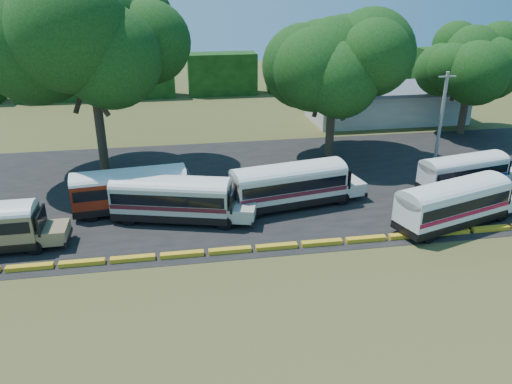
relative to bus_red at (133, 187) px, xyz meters
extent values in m
plane|color=#344416|center=(10.73, -8.37, -1.89)|extent=(160.00, 160.00, 0.00)
cube|color=black|center=(11.73, 3.63, -1.88)|extent=(64.00, 24.00, 0.02)
cube|color=gold|center=(-5.77, -7.37, -1.74)|extent=(2.70, 0.45, 0.30)
cube|color=gold|center=(-2.77, -7.37, -1.74)|extent=(2.70, 0.45, 0.30)
cube|color=gold|center=(0.23, -7.37, -1.74)|extent=(2.70, 0.45, 0.30)
cube|color=gold|center=(3.23, -7.37, -1.74)|extent=(2.70, 0.45, 0.30)
cube|color=gold|center=(6.23, -7.37, -1.74)|extent=(2.70, 0.45, 0.30)
cube|color=gold|center=(9.23, -7.37, -1.74)|extent=(2.70, 0.45, 0.30)
cube|color=gold|center=(12.23, -7.37, -1.74)|extent=(2.70, 0.45, 0.30)
cube|color=gold|center=(15.23, -7.37, -1.74)|extent=(2.70, 0.45, 0.30)
cube|color=gold|center=(18.23, -7.37, -1.74)|extent=(2.70, 0.45, 0.30)
cube|color=gold|center=(21.23, -7.37, -1.74)|extent=(2.70, 0.45, 0.30)
cube|color=gold|center=(24.23, -7.37, -1.74)|extent=(2.70, 0.45, 0.30)
cube|color=beige|center=(28.73, 21.63, -0.09)|extent=(18.00, 8.00, 3.60)
cube|color=#4F5056|center=(28.73, 21.63, 1.91)|extent=(19.00, 9.00, 0.40)
cube|color=black|center=(-13.27, 39.63, 1.11)|extent=(10.00, 4.00, 6.00)
cube|color=black|center=(-1.27, 39.63, 1.11)|extent=(10.00, 4.00, 6.00)
cube|color=black|center=(10.73, 39.63, 1.11)|extent=(10.00, 4.00, 6.00)
cube|color=black|center=(22.73, 39.63, 1.11)|extent=(10.00, 4.00, 6.00)
cube|color=black|center=(34.73, 39.63, 1.11)|extent=(10.00, 4.00, 6.00)
cube|color=black|center=(46.73, 39.63, 1.11)|extent=(10.00, 4.00, 6.00)
cylinder|color=black|center=(-5.87, -5.60, -1.40)|extent=(0.98, 0.29, 0.98)
cylinder|color=black|center=(-5.90, -3.52, -1.40)|extent=(0.98, 0.29, 0.98)
cube|color=#8A744F|center=(-4.81, -4.54, -0.96)|extent=(1.79, 2.17, 0.93)
cube|color=black|center=(-5.42, -4.55, -0.01)|extent=(0.18, 2.25, 1.34)
cube|color=black|center=(-3.98, -4.53, -1.35)|extent=(0.21, 2.39, 0.29)
cylinder|color=black|center=(3.73, -0.68, -1.39)|extent=(1.02, 0.38, 0.99)
cylinder|color=black|center=(3.51, 1.44, -1.39)|extent=(1.02, 0.38, 0.99)
cylinder|color=black|center=(-2.98, -1.38, -1.39)|extent=(1.02, 0.38, 0.99)
cylinder|color=black|center=(-3.21, 0.73, -1.39)|extent=(1.02, 0.38, 0.99)
cube|color=black|center=(-0.23, -0.02, -1.24)|extent=(8.36, 3.32, 0.55)
cube|color=maroon|center=(-0.23, -0.02, -0.06)|extent=(8.36, 3.32, 1.82)
cube|color=black|center=(-0.23, -0.02, 0.15)|extent=(8.04, 3.34, 0.76)
ellipsoid|color=silver|center=(-0.23, -0.02, 0.84)|extent=(8.36, 3.32, 1.12)
cube|color=maroon|center=(4.71, 0.49, -0.94)|extent=(2.01, 2.36, 0.94)
cube|color=black|center=(4.09, 0.43, 0.03)|extent=(0.39, 2.29, 1.36)
cube|color=black|center=(5.55, 0.58, -1.34)|extent=(0.43, 2.44, 0.30)
cube|color=black|center=(-4.23, -0.44, -1.34)|extent=(0.43, 2.44, 0.30)
cylinder|color=black|center=(6.25, -4.22, -1.38)|extent=(1.04, 0.54, 1.00)
cylinder|color=black|center=(6.82, -2.15, -1.38)|extent=(1.04, 0.54, 1.00)
cylinder|color=black|center=(-0.33, -2.41, -1.38)|extent=(1.04, 0.54, 1.00)
cylinder|color=black|center=(0.24, -0.34, -1.38)|extent=(1.04, 0.54, 1.00)
cube|color=black|center=(2.76, -2.15, -1.23)|extent=(8.60, 4.60, 0.55)
cube|color=#BAB8A2|center=(2.76, -2.15, -0.05)|extent=(8.60, 4.60, 1.84)
cube|color=black|center=(2.76, -2.15, 0.17)|extent=(8.30, 4.57, 0.77)
cube|color=#51141C|center=(2.76, -2.15, -0.41)|extent=(8.53, 4.62, 0.30)
ellipsoid|color=silver|center=(2.76, -2.15, 0.87)|extent=(8.60, 4.60, 1.13)
cube|color=#BAB8A2|center=(7.60, -3.48, -0.93)|extent=(2.33, 2.61, 0.95)
cube|color=black|center=(6.99, -3.31, 0.05)|extent=(0.76, 2.26, 1.38)
cube|color=black|center=(8.42, -3.70, -1.33)|extent=(0.83, 2.42, 0.30)
cube|color=black|center=(-1.16, -1.07, -1.33)|extent=(0.83, 2.42, 0.30)
cylinder|color=black|center=(15.56, -1.61, -1.37)|extent=(1.07, 0.48, 1.04)
cylinder|color=black|center=(15.15, 0.56, -1.37)|extent=(1.07, 0.48, 1.04)
cylinder|color=black|center=(8.63, -2.91, -1.37)|extent=(1.07, 0.48, 1.04)
cylinder|color=black|center=(8.23, -0.73, -1.37)|extent=(1.07, 0.48, 1.04)
cube|color=black|center=(11.38, -1.27, -1.21)|extent=(8.83, 4.11, 0.57)
cube|color=beige|center=(11.38, -1.27, 0.01)|extent=(8.83, 4.11, 1.90)
cube|color=black|center=(11.38, -1.27, 0.24)|extent=(8.50, 4.10, 0.80)
cube|color=#5A1722|center=(11.38, -1.27, -0.36)|extent=(8.75, 4.13, 0.31)
ellipsoid|color=silver|center=(11.38, -1.27, 0.96)|extent=(8.83, 4.11, 1.17)
cube|color=beige|center=(16.47, -0.32, -0.90)|extent=(2.25, 2.58, 0.98)
cube|color=black|center=(15.83, -0.44, 0.11)|extent=(0.59, 2.37, 1.42)
cube|color=black|center=(17.34, -0.15, -1.32)|extent=(0.65, 2.53, 0.31)
cube|color=black|center=(7.26, -2.04, -1.32)|extent=(0.65, 2.53, 0.31)
cylinder|color=black|center=(25.81, -6.17, -1.38)|extent=(1.05, 0.58, 1.01)
cylinder|color=black|center=(25.16, -4.10, -1.38)|extent=(1.05, 0.58, 1.01)
cylinder|color=black|center=(19.24, -8.25, -1.38)|extent=(1.05, 0.58, 1.01)
cylinder|color=black|center=(18.59, -6.18, -1.38)|extent=(1.05, 0.58, 1.01)
cube|color=black|center=(21.72, -6.33, -1.23)|extent=(8.69, 4.92, 0.56)
cube|color=white|center=(21.72, -6.33, -0.03)|extent=(8.69, 4.92, 1.85)
cube|color=black|center=(21.72, -6.33, 0.20)|extent=(8.39, 4.88, 0.78)
cube|color=#A81030|center=(21.72, -6.33, -0.40)|extent=(8.62, 4.94, 0.30)
ellipsoid|color=silver|center=(21.72, -6.33, 0.90)|extent=(8.69, 4.92, 1.14)
cube|color=white|center=(26.55, -4.80, -0.92)|extent=(2.41, 2.68, 0.96)
cube|color=black|center=(25.94, -4.99, 0.07)|extent=(0.85, 2.27, 1.39)
cube|color=black|center=(27.37, -4.54, -1.33)|extent=(0.92, 2.42, 0.30)
cube|color=black|center=(17.80, -7.57, -1.33)|extent=(0.92, 2.42, 0.30)
cylinder|color=black|center=(29.67, -0.56, -1.44)|extent=(0.92, 0.42, 0.89)
cylinder|color=black|center=(29.30, 1.31, -1.44)|extent=(0.92, 0.42, 0.89)
cylinder|color=black|center=(23.74, -1.73, -1.44)|extent=(0.92, 0.42, 0.89)
cylinder|color=black|center=(23.37, 0.14, -1.44)|extent=(0.92, 0.42, 0.89)
cube|color=black|center=(26.08, -0.30, -1.31)|extent=(7.59, 3.59, 0.49)
cube|color=silver|center=(26.08, -0.30, -0.25)|extent=(7.59, 3.59, 1.63)
cube|color=black|center=(26.08, -0.30, -0.06)|extent=(7.31, 3.59, 0.68)
cube|color=navy|center=(26.08, -0.30, -0.58)|extent=(7.52, 3.61, 0.27)
ellipsoid|color=silver|center=(26.08, -0.30, 0.56)|extent=(7.59, 3.59, 1.00)
cube|color=silver|center=(30.44, 0.56, -1.04)|extent=(1.95, 2.23, 0.84)
cube|color=black|center=(29.89, 0.45, -0.17)|extent=(0.53, 2.03, 1.22)
cube|color=black|center=(31.19, 0.71, -1.40)|extent=(0.58, 2.17, 0.27)
cube|color=black|center=(22.55, -1.00, -1.40)|extent=(0.58, 2.17, 0.27)
cylinder|color=#34261A|center=(-3.10, 8.88, 2.25)|extent=(0.80, 0.80, 8.27)
cylinder|color=#34261A|center=(-1.88, 9.32, 5.79)|extent=(1.43, 2.94, 4.69)
cylinder|color=#34261A|center=(-4.10, 9.71, 5.79)|extent=(2.24, 2.55, 4.69)
cylinder|color=#34261A|center=(-3.33, 7.60, 5.79)|extent=(3.00, 0.95, 4.69)
ellipsoid|color=black|center=(-3.10, 8.88, 10.13)|extent=(12.18, 12.18, 8.93)
cylinder|color=#34261A|center=(17.83, 9.27, 1.20)|extent=(0.80, 0.80, 6.18)
cylinder|color=#34261A|center=(19.05, 9.72, 3.85)|extent=(1.20, 2.32, 3.57)
cylinder|color=#34261A|center=(16.84, 10.11, 3.85)|extent=(1.82, 2.05, 3.57)
cylinder|color=#34261A|center=(17.61, 7.99, 3.85)|extent=(2.35, 0.83, 3.57)
ellipsoid|color=black|center=(17.83, 9.27, 7.22)|extent=(10.63, 10.63, 7.80)
cylinder|color=#34261A|center=(34.77, 14.61, 0.96)|extent=(0.80, 0.80, 5.68)
cylinder|color=#34261A|center=(35.99, 15.05, 3.39)|extent=(1.15, 2.18, 3.30)
cylinder|color=#34261A|center=(33.77, 15.44, 3.39)|extent=(1.72, 1.94, 3.30)
cylinder|color=#34261A|center=(34.54, 13.33, 3.39)|extent=(2.20, 0.81, 3.30)
ellipsoid|color=black|center=(34.77, 14.61, 6.53)|extent=(8.73, 8.73, 6.40)
cylinder|color=gray|center=(26.81, 5.39, 2.41)|extent=(0.30, 0.30, 8.60)
cube|color=gray|center=(26.81, 5.39, 6.29)|extent=(1.60, 0.12, 0.12)
camera|label=1|loc=(3.30, -34.73, 14.06)|focal=35.00mm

